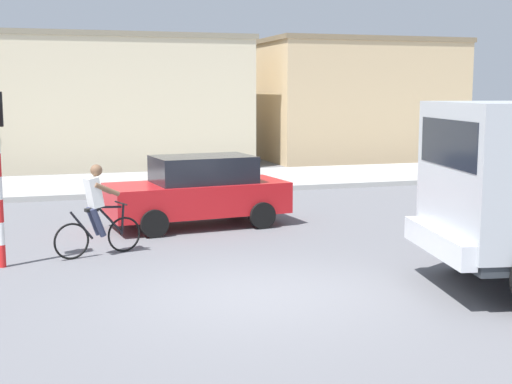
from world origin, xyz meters
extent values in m
plane|color=slate|center=(0.00, 0.00, 0.00)|extent=(120.00, 120.00, 0.00)
cube|color=#ADADA8|center=(0.00, 12.90, 0.08)|extent=(80.00, 5.00, 0.16)
cube|color=silver|center=(2.71, -0.69, 0.80)|extent=(0.65, 2.38, 0.36)
cube|color=black|center=(2.86, -0.71, 2.30)|extent=(0.49, 2.11, 0.70)
torus|color=black|center=(4.00, 0.38, 0.55)|extent=(1.13, 0.43, 1.10)
cylinder|color=red|center=(4.00, 0.38, 0.55)|extent=(0.54, 0.38, 0.50)
torus|color=black|center=(-1.54, 3.50, 0.34)|extent=(0.66, 0.26, 0.68)
torus|color=black|center=(-2.53, 3.16, 0.34)|extent=(0.66, 0.26, 0.68)
cylinder|color=black|center=(-1.86, 3.39, 0.91)|extent=(0.58, 0.24, 0.09)
cylinder|color=black|center=(-1.81, 3.41, 0.66)|extent=(0.49, 0.21, 0.57)
cylinder|color=black|center=(-2.34, 3.22, 0.61)|extent=(0.43, 0.19, 0.57)
cylinder|color=black|center=(-1.56, 3.49, 0.64)|extent=(0.10, 0.07, 0.59)
cylinder|color=black|center=(-1.58, 3.48, 0.95)|extent=(0.19, 0.48, 0.03)
cube|color=black|center=(-2.15, 3.29, 0.88)|extent=(0.27, 0.19, 0.06)
cube|color=white|center=(-2.10, 3.31, 1.21)|extent=(0.38, 0.40, 0.59)
sphere|color=brown|center=(-2.03, 3.33, 1.61)|extent=(0.22, 0.22, 0.22)
cylinder|color=#2D334C|center=(-2.10, 3.41, 0.65)|extent=(0.33, 0.21, 0.57)
cylinder|color=brown|center=(-1.96, 3.52, 1.26)|extent=(0.49, 0.25, 0.29)
cylinder|color=#2D334C|center=(-2.04, 3.22, 0.65)|extent=(0.33, 0.21, 0.57)
cylinder|color=brown|center=(-1.86, 3.22, 1.26)|extent=(0.49, 0.25, 0.29)
cylinder|color=red|center=(-3.72, 2.92, 0.20)|extent=(0.12, 0.12, 0.40)
cylinder|color=white|center=(-3.72, 2.92, 0.60)|extent=(0.12, 0.12, 0.40)
cylinder|color=red|center=(-3.72, 2.92, 1.00)|extent=(0.12, 0.12, 0.40)
cube|color=red|center=(0.36, 5.64, 0.65)|extent=(4.16, 2.13, 0.70)
cube|color=black|center=(0.51, 5.66, 1.30)|extent=(2.35, 1.68, 0.60)
cylinder|color=black|center=(-0.78, 4.66, 0.30)|extent=(0.62, 0.25, 0.60)
cylinder|color=black|center=(-0.97, 6.35, 0.30)|extent=(0.62, 0.25, 0.60)
cylinder|color=black|center=(1.68, 4.93, 0.30)|extent=(0.62, 0.25, 0.60)
cylinder|color=black|center=(1.49, 6.62, 0.30)|extent=(0.62, 0.25, 0.60)
cube|color=beige|center=(0.00, 19.65, 2.52)|extent=(10.40, 5.49, 5.03)
cube|color=gray|center=(0.00, 19.65, 5.13)|extent=(10.60, 5.60, 0.20)
cube|color=#D1B284|center=(10.67, 19.38, 2.54)|extent=(8.44, 5.25, 5.08)
cube|color=#7D6B4F|center=(10.67, 19.38, 5.18)|extent=(8.60, 5.35, 0.20)
camera|label=1|loc=(-3.01, -9.97, 3.08)|focal=49.81mm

